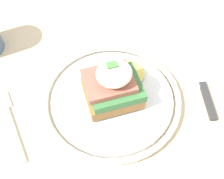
{
  "coord_description": "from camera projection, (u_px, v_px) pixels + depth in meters",
  "views": [
    {
      "loc": [
        -0.05,
        -0.24,
        1.17
      ],
      "look_at": [
        0.03,
        0.02,
        0.78
      ],
      "focal_mm": 45.0,
      "sensor_mm": 36.0,
      "label": 1
    }
  ],
  "objects": [
    {
      "name": "fork",
      "position": [
        10.0,
        121.0,
        0.47
      ],
      "size": [
        0.04,
        0.14,
        0.0
      ],
      "color": "silver",
      "rests_on": "dining_table"
    },
    {
      "name": "knife",
      "position": [
        202.0,
        84.0,
        0.51
      ],
      "size": [
        0.05,
        0.18,
        0.01
      ],
      "color": "#2D2D2D",
      "rests_on": "dining_table"
    },
    {
      "name": "sandwich",
      "position": [
        113.0,
        85.0,
        0.46
      ],
      "size": [
        0.12,
        0.11,
        0.09
      ],
      "color": "olive",
      "rests_on": "plate"
    },
    {
      "name": "dining_table",
      "position": [
        103.0,
        142.0,
        0.58
      ],
      "size": [
        1.04,
        0.7,
        0.75
      ],
      "color": "#C6B28E",
      "rests_on": "ground_plane"
    },
    {
      "name": "plate",
      "position": [
        112.0,
        98.0,
        0.49
      ],
      "size": [
        0.24,
        0.24,
        0.02
      ],
      "color": "silver",
      "rests_on": "dining_table"
    }
  ]
}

